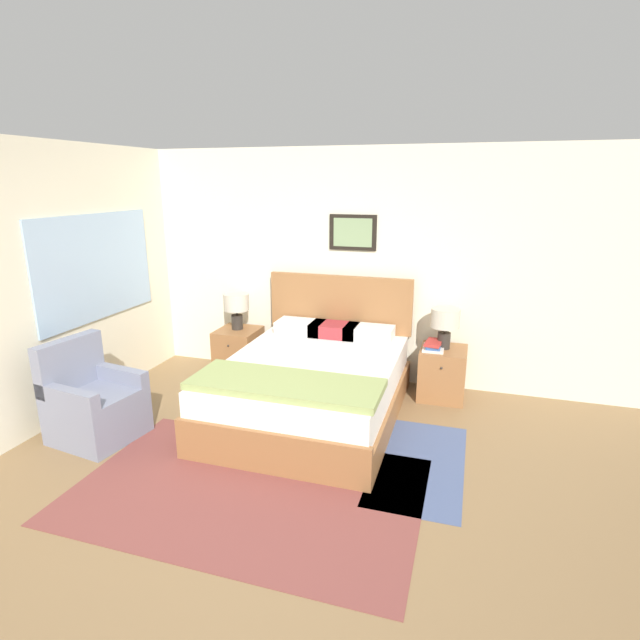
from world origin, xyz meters
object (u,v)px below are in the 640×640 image
Objects in this scene: table_lamp_near_window at (236,305)px; armchair at (93,405)px; nightstand_by_door at (442,373)px; bed at (312,384)px; table_lamp_by_door at (445,321)px; nightstand_near_window at (239,351)px.

armchair is at bearing -106.08° from table_lamp_near_window.
bed is at bearing -145.72° from nightstand_by_door.
bed reaches higher than table_lamp_by_door.
nightstand_near_window is 1.26× the size of table_lamp_by_door.
bed is 1.44m from nightstand_near_window.
nightstand_near_window is (-1.19, 0.81, -0.05)m from bed.
bed is 1.53m from table_lamp_by_door.
bed is at bearing -34.28° from nightstand_near_window.
table_lamp_by_door is at bearing 0.00° from table_lamp_near_window.
bed is 5.05× the size of table_lamp_near_window.
table_lamp_by_door is (2.39, 0.00, 0.00)m from table_lamp_near_window.
table_lamp_by_door is (2.37, 0.02, 0.56)m from nightstand_near_window.
armchair is 1.98m from table_lamp_near_window.
nightstand_by_door is 2.46m from table_lamp_near_window.
nightstand_by_door is at bearing 0.00° from nightstand_near_window.
nightstand_near_window is 1.26× the size of table_lamp_near_window.
table_lamp_by_door is (2.91, 1.83, 0.53)m from armchair.
table_lamp_near_window reaches higher than nightstand_by_door.
nightstand_by_door is (1.19, 0.81, -0.05)m from bed.
armchair is 3.48m from table_lamp_by_door.
bed is 4.00× the size of nightstand_near_window.
table_lamp_by_door is at bearing 0.59° from nightstand_near_window.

